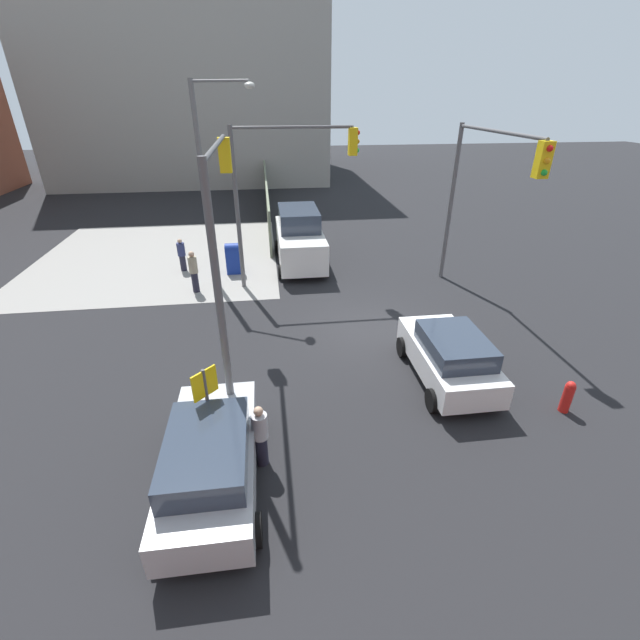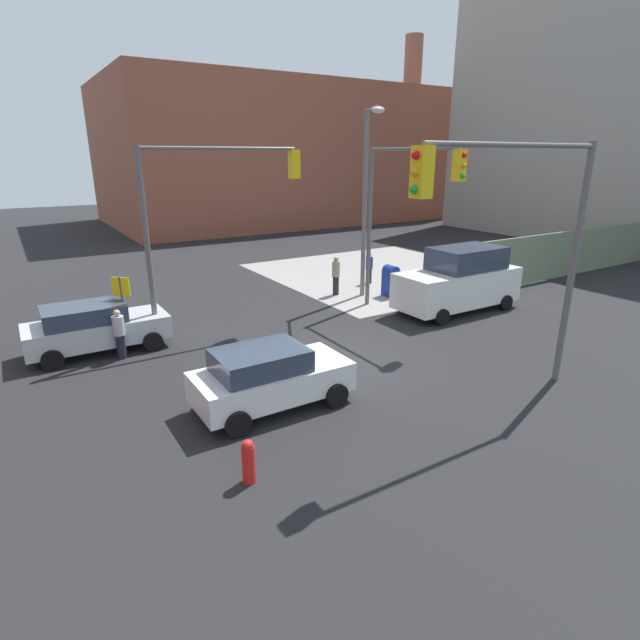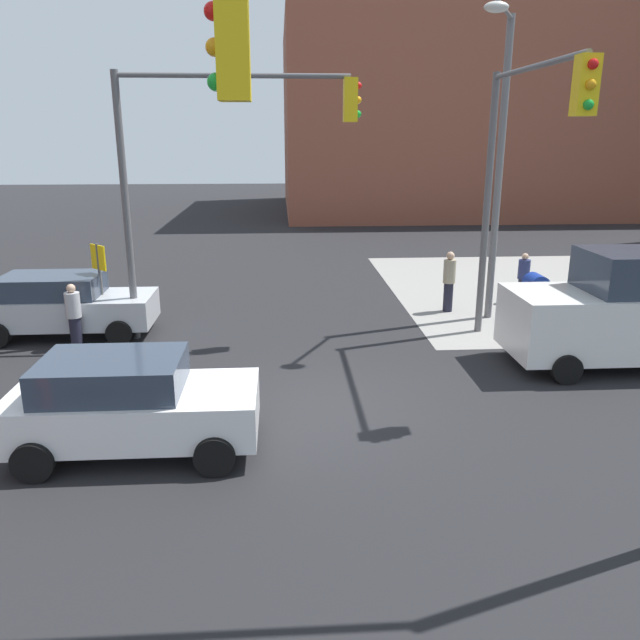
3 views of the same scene
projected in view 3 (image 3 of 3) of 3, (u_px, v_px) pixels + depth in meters
The scene contains 15 objects.
ground_plane at pixel (322, 405), 12.13m from camera, with size 120.00×120.00×0.00m, color black.
sidewalk_corner at pixel (566, 289), 21.30m from camera, with size 12.00×12.00×0.01m, color gray.
building_warehouse_north at pixel (512, 120), 43.92m from camera, with size 32.00×18.00×12.25m.
traffic_signal_nw_corner at pixel (216, 152), 14.99m from camera, with size 5.84×0.36×6.50m.
traffic_signal_se_corner at pixel (553, 170), 6.64m from camera, with size 6.04×0.36×6.50m.
traffic_signal_ne_corner at pixel (519, 156), 13.61m from camera, with size 0.36×5.01×6.50m.
street_lamp_corner at pixel (499, 149), 16.35m from camera, with size 1.48×2.41×8.00m.
warning_sign_two_way at pixel (100, 273), 16.03m from camera, with size 0.48×0.48×2.40m.
mailbox_blue at pixel (535, 298), 17.09m from camera, with size 0.56×0.64×1.43m.
coupe_white at pixel (130, 403), 10.15m from camera, with size 3.98×2.02×1.62m.
coupe_silver at pixel (64, 304), 16.12m from camera, with size 4.36×2.02×1.62m.
van_white_delivery at pixel (635, 310), 13.94m from camera, with size 5.40×2.32×2.62m.
pedestrian_crossing at pixel (523, 277), 19.41m from camera, with size 0.36×0.36×1.56m.
pedestrian_waiting at pixel (74, 315), 15.18m from camera, with size 0.36×0.36×1.61m.
pedestrian_walking_north at pixel (449, 281), 18.35m from camera, with size 0.36×0.36×1.80m.
Camera 3 is at (-0.75, -11.15, 5.01)m, focal length 35.00 mm.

